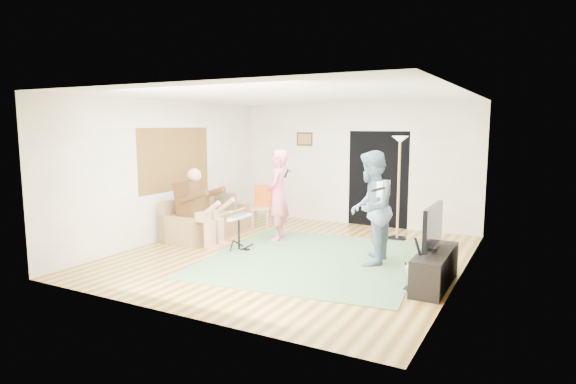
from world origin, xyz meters
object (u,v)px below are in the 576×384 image
at_px(drum_kit, 239,234).
at_px(guitar_spare, 413,275).
at_px(torchiere_lamp, 399,169).
at_px(guitarist, 371,208).
at_px(singer, 277,195).
at_px(tv_cabinet, 435,269).
at_px(dining_chair, 262,212).
at_px(sofa, 204,222).
at_px(television, 433,226).

distance_m(drum_kit, guitar_spare, 3.34).
bearing_deg(torchiere_lamp, guitarist, -87.77).
xyz_separation_m(singer, tv_cabinet, (3.27, -1.35, -0.63)).
xyz_separation_m(singer, dining_chair, (-0.90, 0.92, -0.56)).
distance_m(sofa, singer, 1.67).
distance_m(sofa, dining_chair, 1.41).
relative_size(torchiere_lamp, tv_cabinet, 1.44).
height_order(singer, guitar_spare, singer).
bearing_deg(singer, guitarist, 52.64).
bearing_deg(drum_kit, singer, 77.41).
xyz_separation_m(guitar_spare, television, (0.17, 0.32, 0.64)).
bearing_deg(guitarist, sofa, -104.18).
height_order(torchiere_lamp, tv_cabinet, torchiere_lamp).
xyz_separation_m(drum_kit, dining_chair, (-0.68, 1.92, 0.04)).
xyz_separation_m(sofa, drum_kit, (1.29, -0.65, 0.02)).
height_order(tv_cabinet, television, television).
relative_size(torchiere_lamp, television, 1.95).
distance_m(sofa, television, 4.87).
bearing_deg(tv_cabinet, guitarist, 151.97).
bearing_deg(tv_cabinet, guitar_spare, -124.89).
bearing_deg(guitar_spare, dining_chair, 146.80).
bearing_deg(singer, drum_kit, -30.85).
distance_m(guitarist, torchiere_lamp, 1.95).
relative_size(singer, tv_cabinet, 1.26).
xyz_separation_m(dining_chair, tv_cabinet, (4.18, -2.26, -0.07)).
height_order(singer, guitarist, guitarist).
distance_m(drum_kit, tv_cabinet, 3.52).
relative_size(sofa, tv_cabinet, 1.39).
distance_m(dining_chair, tv_cabinet, 4.75).
distance_m(singer, torchiere_lamp, 2.41).
bearing_deg(sofa, dining_chair, 64.38).
distance_m(sofa, drum_kit, 1.44).
relative_size(drum_kit, torchiere_lamp, 0.32).
relative_size(guitarist, television, 1.77).
height_order(drum_kit, guitarist, guitarist).
bearing_deg(sofa, television, -11.81).
bearing_deg(dining_chair, guitarist, -48.41).
distance_m(dining_chair, television, 4.74).
relative_size(singer, torchiere_lamp, 0.87).
xyz_separation_m(drum_kit, tv_cabinet, (3.50, -0.34, -0.03)).
relative_size(dining_chair, tv_cabinet, 0.65).
xyz_separation_m(sofa, singer, (1.51, 0.36, 0.62)).
bearing_deg(television, guitar_spare, -118.44).
relative_size(singer, dining_chair, 1.94).
height_order(singer, dining_chair, singer).
distance_m(guitar_spare, television, 0.74).
xyz_separation_m(guitar_spare, dining_chair, (-3.95, 2.59, 0.11)).
distance_m(guitarist, television, 1.26).
distance_m(singer, guitar_spare, 3.54).
bearing_deg(sofa, torchiere_lamp, 23.00).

